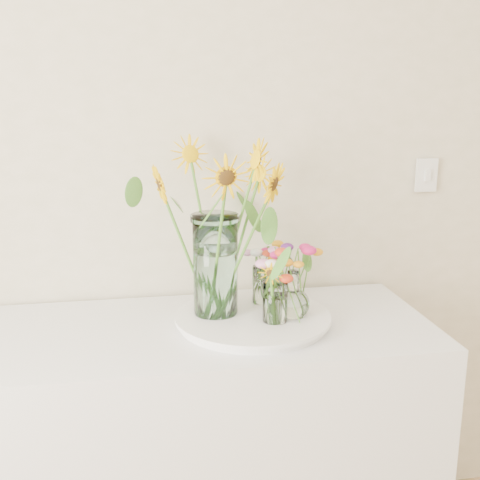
{
  "coord_description": "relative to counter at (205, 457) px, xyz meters",
  "views": [
    {
      "loc": [
        -0.41,
        0.23,
        1.6
      ],
      "look_at": [
        -0.11,
        1.94,
        1.16
      ],
      "focal_mm": 45.0,
      "sensor_mm": 36.0,
      "label": 1
    }
  ],
  "objects": [
    {
      "name": "mason_jar",
      "position": [
        0.04,
        0.03,
        0.63
      ],
      "size": [
        0.15,
        0.15,
        0.32
      ],
      "primitive_type": "cylinder",
      "rotation": [
        0.0,
        0.0,
        0.08
      ],
      "color": "silver",
      "rests_on": "tray"
    },
    {
      "name": "wildflower_posy_c",
      "position": [
        0.21,
        0.1,
        0.58
      ],
      "size": [
        0.19,
        0.19,
        0.22
      ],
      "primitive_type": null,
      "color": "orange",
      "rests_on": "tray"
    },
    {
      "name": "wildflower_posy_b",
      "position": [
        0.27,
        -0.04,
        0.59
      ],
      "size": [
        0.23,
        0.23,
        0.24
      ],
      "primitive_type": null,
      "color": "orange",
      "rests_on": "tray"
    },
    {
      "name": "counter",
      "position": [
        0.0,
        0.0,
        0.0
      ],
      "size": [
        1.4,
        0.6,
        0.9
      ],
      "primitive_type": "cube",
      "color": "white",
      "rests_on": "ground_plane"
    },
    {
      "name": "small_vase_c",
      "position": [
        0.21,
        0.1,
        0.54
      ],
      "size": [
        0.08,
        0.08,
        0.13
      ],
      "primitive_type": "cylinder",
      "rotation": [
        0.0,
        0.0,
        0.17
      ],
      "color": "white",
      "rests_on": "tray"
    },
    {
      "name": "tray",
      "position": [
        0.15,
        -0.0,
        0.46
      ],
      "size": [
        0.45,
        0.45,
        0.02
      ],
      "primitive_type": "cylinder",
      "color": "white",
      "rests_on": "counter"
    },
    {
      "name": "sunflower_bouquet",
      "position": [
        0.04,
        0.03,
        0.76
      ],
      "size": [
        0.68,
        0.68,
        0.57
      ],
      "primitive_type": null,
      "rotation": [
        0.0,
        0.0,
        0.08
      ],
      "color": "#F7BE05",
      "rests_on": "tray"
    },
    {
      "name": "small_vase_a",
      "position": [
        0.21,
        -0.07,
        0.54
      ],
      "size": [
        0.08,
        0.08,
        0.13
      ],
      "primitive_type": "cylinder",
      "rotation": [
        0.0,
        0.0,
        -0.02
      ],
      "color": "white",
      "rests_on": "tray"
    },
    {
      "name": "wildflower_posy_a",
      "position": [
        0.21,
        -0.07,
        0.58
      ],
      "size": [
        0.18,
        0.18,
        0.22
      ],
      "primitive_type": null,
      "color": "orange",
      "rests_on": "tray"
    },
    {
      "name": "small_vase_b",
      "position": [
        0.27,
        -0.04,
        0.55
      ],
      "size": [
        0.12,
        0.12,
        0.15
      ],
      "primitive_type": null,
      "rotation": [
        0.0,
        0.0,
        -0.16
      ],
      "color": "white",
      "rests_on": "tray"
    }
  ]
}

